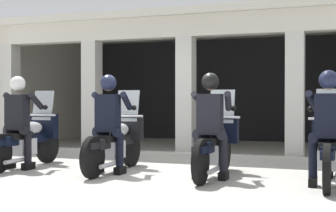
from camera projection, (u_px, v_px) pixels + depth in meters
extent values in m
plane|color=#A8A59E|center=(214.00, 153.00, 10.75)|extent=(80.00, 80.00, 0.00)
cube|color=black|center=(230.00, 90.00, 14.23)|extent=(9.93, 0.24, 2.93)
cube|color=beige|center=(186.00, 27.00, 10.25)|extent=(9.93, 0.36, 0.44)
cube|color=beige|center=(211.00, 26.00, 12.16)|extent=(9.93, 4.76, 0.16)
cube|color=beige|center=(44.00, 89.00, 13.84)|extent=(0.30, 4.76, 2.93)
cube|color=beige|center=(10.00, 97.00, 11.80)|extent=(0.35, 0.36, 2.49)
cube|color=beige|center=(92.00, 97.00, 11.04)|extent=(0.35, 0.36, 2.49)
cube|color=beige|center=(186.00, 97.00, 10.27)|extent=(0.35, 0.36, 2.49)
cube|color=beige|center=(295.00, 96.00, 9.51)|extent=(0.35, 0.36, 2.49)
cube|color=#B7B5AD|center=(178.00, 155.00, 9.82)|extent=(9.53, 0.24, 0.12)
cylinder|color=black|center=(48.00, 146.00, 9.13)|extent=(0.09, 0.64, 0.64)
cube|color=black|center=(48.00, 135.00, 9.13)|extent=(0.14, 0.44, 0.08)
cube|color=silver|center=(23.00, 147.00, 8.43)|extent=(0.28, 0.44, 0.28)
cube|color=black|center=(25.00, 139.00, 8.47)|extent=(0.18, 1.24, 0.16)
ellipsoid|color=#B2B2B7|center=(32.00, 128.00, 8.68)|extent=(0.26, 0.48, 0.22)
cube|color=black|center=(18.00, 136.00, 8.30)|extent=(0.24, 0.52, 0.10)
cube|color=black|center=(0.00, 142.00, 7.87)|extent=(0.16, 0.48, 0.10)
cylinder|color=silver|center=(46.00, 133.00, 9.07)|extent=(0.05, 0.24, 0.53)
cube|color=black|center=(44.00, 126.00, 9.02)|extent=(0.52, 0.16, 0.44)
sphere|color=silver|center=(47.00, 124.00, 9.11)|extent=(0.18, 0.18, 0.18)
cube|color=silver|center=(43.00, 105.00, 8.99)|extent=(0.40, 0.14, 0.54)
cylinder|color=silver|center=(41.00, 115.00, 8.92)|extent=(0.62, 0.04, 0.04)
cylinder|color=silver|center=(16.00, 161.00, 8.06)|extent=(0.07, 0.55, 0.07)
cube|color=black|center=(17.00, 112.00, 8.28)|extent=(0.36, 0.22, 0.60)
cube|color=#14193F|center=(22.00, 111.00, 8.39)|extent=(0.05, 0.02, 0.32)
sphere|color=tan|center=(18.00, 85.00, 8.29)|extent=(0.21, 0.21, 0.21)
sphere|color=silver|center=(18.00, 84.00, 8.29)|extent=(0.26, 0.26, 0.26)
cylinder|color=black|center=(25.00, 131.00, 8.25)|extent=(0.26, 0.29, 0.17)
cylinder|color=black|center=(28.00, 147.00, 8.24)|extent=(0.12, 0.12, 0.53)
cube|color=black|center=(28.00, 166.00, 8.25)|extent=(0.11, 0.26, 0.12)
cylinder|color=black|center=(11.00, 130.00, 8.35)|extent=(0.26, 0.29, 0.17)
cylinder|color=black|center=(8.00, 146.00, 8.37)|extent=(0.12, 0.12, 0.53)
cube|color=black|center=(9.00, 165.00, 8.39)|extent=(0.11, 0.26, 0.12)
cylinder|color=black|center=(36.00, 101.00, 8.42)|extent=(0.19, 0.48, 0.31)
sphere|color=black|center=(45.00, 107.00, 8.60)|extent=(0.09, 0.09, 0.09)
cylinder|color=black|center=(15.00, 101.00, 8.57)|extent=(0.19, 0.48, 0.31)
sphere|color=black|center=(20.00, 107.00, 8.78)|extent=(0.09, 0.09, 0.09)
cylinder|color=black|center=(131.00, 148.00, 8.64)|extent=(0.09, 0.64, 0.64)
cylinder|color=black|center=(93.00, 157.00, 7.32)|extent=(0.09, 0.64, 0.64)
cube|color=black|center=(131.00, 137.00, 8.63)|extent=(0.14, 0.44, 0.08)
cube|color=silver|center=(112.00, 150.00, 7.93)|extent=(0.28, 0.44, 0.28)
cube|color=black|center=(113.00, 142.00, 7.98)|extent=(0.18, 1.24, 0.16)
ellipsoid|color=#B2B2B7|center=(119.00, 130.00, 8.18)|extent=(0.26, 0.48, 0.22)
cube|color=black|center=(108.00, 138.00, 7.81)|extent=(0.24, 0.52, 0.10)
cube|color=black|center=(95.00, 145.00, 7.38)|extent=(0.16, 0.48, 0.10)
cylinder|color=silver|center=(130.00, 135.00, 8.58)|extent=(0.05, 0.24, 0.53)
cube|color=black|center=(128.00, 127.00, 8.52)|extent=(0.52, 0.16, 0.44)
sphere|color=silver|center=(131.00, 126.00, 8.61)|extent=(0.18, 0.18, 0.18)
cube|color=silver|center=(128.00, 106.00, 8.50)|extent=(0.40, 0.14, 0.54)
cylinder|color=silver|center=(126.00, 116.00, 8.42)|extent=(0.62, 0.04, 0.04)
cylinder|color=silver|center=(109.00, 165.00, 7.56)|extent=(0.07, 0.55, 0.07)
cube|color=black|center=(108.00, 113.00, 7.78)|extent=(0.36, 0.22, 0.60)
cube|color=#591414|center=(111.00, 112.00, 7.89)|extent=(0.05, 0.02, 0.32)
sphere|color=#936B51|center=(108.00, 85.00, 7.79)|extent=(0.21, 0.21, 0.21)
sphere|color=#191E38|center=(108.00, 83.00, 7.79)|extent=(0.26, 0.26, 0.26)
cylinder|color=black|center=(116.00, 133.00, 7.76)|extent=(0.26, 0.29, 0.17)
cylinder|color=black|center=(120.00, 150.00, 7.74)|extent=(0.12, 0.12, 0.53)
cube|color=black|center=(120.00, 170.00, 7.76)|extent=(0.11, 0.26, 0.12)
cylinder|color=black|center=(101.00, 132.00, 7.85)|extent=(0.26, 0.29, 0.17)
cylinder|color=black|center=(97.00, 149.00, 7.88)|extent=(0.12, 0.12, 0.53)
cube|color=black|center=(98.00, 169.00, 7.89)|extent=(0.11, 0.26, 0.12)
cylinder|color=black|center=(126.00, 101.00, 7.92)|extent=(0.19, 0.48, 0.31)
sphere|color=black|center=(134.00, 108.00, 8.11)|extent=(0.09, 0.09, 0.09)
cylinder|color=black|center=(102.00, 101.00, 8.07)|extent=(0.19, 0.48, 0.31)
sphere|color=black|center=(106.00, 108.00, 8.28)|extent=(0.09, 0.09, 0.09)
cylinder|color=black|center=(224.00, 152.00, 8.09)|extent=(0.09, 0.64, 0.64)
cylinder|color=black|center=(201.00, 162.00, 6.78)|extent=(0.09, 0.64, 0.64)
cube|color=black|center=(224.00, 139.00, 8.09)|extent=(0.14, 0.44, 0.08)
cube|color=silver|center=(213.00, 154.00, 7.39)|extent=(0.28, 0.44, 0.28)
cube|color=black|center=(213.00, 145.00, 7.43)|extent=(0.18, 1.24, 0.16)
ellipsoid|color=black|center=(217.00, 132.00, 7.64)|extent=(0.26, 0.48, 0.22)
cube|color=black|center=(210.00, 141.00, 7.26)|extent=(0.24, 0.52, 0.10)
cube|color=black|center=(202.00, 149.00, 6.83)|extent=(0.16, 0.48, 0.10)
cylinder|color=silver|center=(223.00, 138.00, 8.03)|extent=(0.05, 0.24, 0.53)
cube|color=black|center=(222.00, 129.00, 7.97)|extent=(0.52, 0.16, 0.44)
sphere|color=silver|center=(224.00, 128.00, 8.07)|extent=(0.18, 0.18, 0.18)
cube|color=silver|center=(222.00, 106.00, 7.95)|extent=(0.40, 0.14, 0.54)
cylinder|color=silver|center=(221.00, 117.00, 7.88)|extent=(0.62, 0.04, 0.04)
cylinder|color=silver|center=(214.00, 170.00, 7.02)|extent=(0.07, 0.55, 0.07)
cube|color=black|center=(210.00, 114.00, 7.24)|extent=(0.36, 0.22, 0.60)
cube|color=#14193F|center=(212.00, 113.00, 7.35)|extent=(0.05, 0.02, 0.32)
sphere|color=tan|center=(210.00, 83.00, 7.25)|extent=(0.21, 0.21, 0.21)
sphere|color=black|center=(210.00, 81.00, 7.25)|extent=(0.26, 0.26, 0.26)
cylinder|color=black|center=(219.00, 135.00, 7.21)|extent=(0.26, 0.29, 0.17)
cylinder|color=black|center=(223.00, 154.00, 7.20)|extent=(0.12, 0.12, 0.53)
cube|color=black|center=(224.00, 176.00, 7.21)|extent=(0.11, 0.26, 0.12)
cylinder|color=black|center=(201.00, 135.00, 7.31)|extent=(0.26, 0.29, 0.17)
cylinder|color=black|center=(197.00, 153.00, 7.33)|extent=(0.12, 0.12, 0.53)
cube|color=black|center=(198.00, 174.00, 7.35)|extent=(0.11, 0.26, 0.12)
cylinder|color=black|center=(228.00, 101.00, 7.38)|extent=(0.19, 0.48, 0.31)
sphere|color=black|center=(234.00, 108.00, 7.56)|extent=(0.09, 0.09, 0.09)
cylinder|color=black|center=(200.00, 101.00, 7.53)|extent=(0.19, 0.48, 0.31)
sphere|color=black|center=(201.00, 108.00, 7.74)|extent=(0.09, 0.09, 0.09)
cylinder|color=black|center=(330.00, 157.00, 7.42)|extent=(0.09, 0.64, 0.64)
cylinder|color=black|center=(327.00, 169.00, 6.10)|extent=(0.09, 0.64, 0.64)
cube|color=black|center=(330.00, 143.00, 7.42)|extent=(0.14, 0.44, 0.08)
cube|color=silver|center=(329.00, 159.00, 6.71)|extent=(0.28, 0.44, 0.28)
cube|color=black|center=(329.00, 149.00, 6.76)|extent=(0.18, 1.24, 0.16)
ellipsoid|color=black|center=(329.00, 135.00, 6.96)|extent=(0.26, 0.48, 0.22)
cube|color=black|center=(328.00, 145.00, 6.59)|extent=(0.24, 0.52, 0.10)
cube|color=black|center=(327.00, 154.00, 6.16)|extent=(0.16, 0.48, 0.10)
cylinder|color=silver|center=(330.00, 141.00, 7.36)|extent=(0.05, 0.24, 0.53)
cube|color=black|center=(330.00, 132.00, 7.30)|extent=(0.52, 0.16, 0.44)
sphere|color=silver|center=(330.00, 130.00, 7.40)|extent=(0.18, 0.18, 0.18)
cube|color=silver|center=(330.00, 107.00, 7.28)|extent=(0.40, 0.14, 0.54)
cylinder|color=silver|center=(330.00, 119.00, 7.21)|extent=(0.62, 0.04, 0.04)
cube|color=black|center=(328.00, 116.00, 6.57)|extent=(0.36, 0.22, 0.60)
cube|color=#591414|center=(329.00, 114.00, 6.68)|extent=(0.05, 0.02, 0.32)
sphere|color=tan|center=(329.00, 82.00, 6.58)|extent=(0.21, 0.21, 0.21)
sphere|color=#191E38|center=(329.00, 80.00, 6.58)|extent=(0.26, 0.26, 0.26)
cylinder|color=black|center=(318.00, 138.00, 6.64)|extent=(0.26, 0.29, 0.17)
cylinder|color=black|center=(313.00, 158.00, 6.66)|extent=(0.12, 0.12, 0.53)
cube|color=black|center=(313.00, 182.00, 6.67)|extent=(0.11, 0.26, 0.12)
cylinder|color=black|center=(313.00, 101.00, 6.85)|extent=(0.19, 0.48, 0.31)
sphere|color=black|center=(311.00, 109.00, 7.07)|extent=(0.09, 0.09, 0.09)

